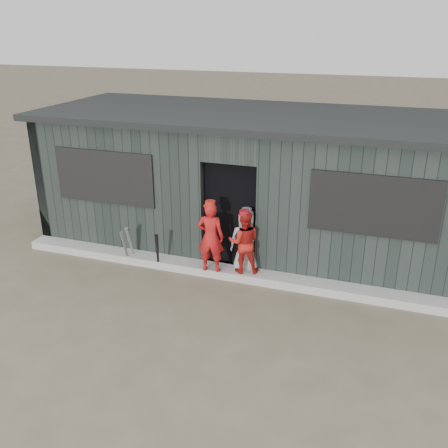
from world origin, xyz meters
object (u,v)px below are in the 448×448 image
at_px(bat_left, 131,244).
at_px(player_red_left, 211,237).
at_px(player_red_right, 244,242).
at_px(bat_right, 157,252).
at_px(player_grey_back, 246,242).
at_px(dugout, 252,180).
at_px(bat_mid, 125,247).

height_order(bat_left, player_red_left, player_red_left).
relative_size(bat_left, player_red_right, 0.71).
distance_m(bat_left, bat_right, 0.62).
xyz_separation_m(player_grey_back, dugout, (-0.33, 1.47, 0.68)).
bearing_deg(player_red_right, player_red_left, -1.11).
relative_size(bat_right, player_grey_back, 0.61).
bearing_deg(bat_right, player_red_left, 2.68).
relative_size(player_red_left, player_red_right, 1.14).
xyz_separation_m(bat_mid, player_red_right, (2.23, 0.19, 0.35)).
xyz_separation_m(bat_left, player_grey_back, (2.14, 0.30, 0.22)).
height_order(player_red_left, player_red_right, player_red_left).
height_order(bat_mid, player_grey_back, player_grey_back).
height_order(bat_right, player_red_left, player_red_left).
xyz_separation_m(bat_right, dugout, (1.20, 1.89, 0.92)).
xyz_separation_m(bat_left, bat_right, (0.61, -0.12, -0.01)).
bearing_deg(player_grey_back, bat_mid, 3.43).
distance_m(bat_left, player_grey_back, 2.18).
relative_size(bat_left, player_red_left, 0.62).
distance_m(player_red_left, dugout, 1.92).
bearing_deg(bat_right, bat_left, 168.76).
height_order(bat_mid, player_red_right, player_red_right).
relative_size(bat_mid, dugout, 0.09).
xyz_separation_m(player_red_left, player_grey_back, (0.53, 0.37, -0.18)).
bearing_deg(player_red_right, bat_mid, -12.09).
distance_m(bat_mid, player_grey_back, 2.25).
bearing_deg(dugout, player_red_right, -78.06).
bearing_deg(bat_left, player_grey_back, 7.92).
bearing_deg(player_red_right, bat_right, -9.43).
bearing_deg(player_red_right, dugout, -94.90).
relative_size(player_red_right, dugout, 0.13).
xyz_separation_m(bat_mid, bat_right, (0.67, -0.02, 0.02)).
bearing_deg(bat_right, player_grey_back, 15.29).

